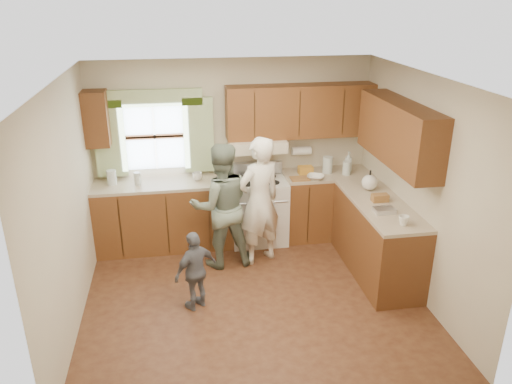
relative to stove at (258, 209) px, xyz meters
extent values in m
plane|color=#422014|center=(-0.30, -1.44, -0.47)|extent=(3.80, 3.80, 0.00)
plane|color=white|center=(-0.30, -1.44, 2.03)|extent=(3.80, 3.80, 0.00)
plane|color=beige|center=(-0.30, 0.31, 0.78)|extent=(3.80, 0.00, 3.80)
plane|color=beige|center=(-0.30, -3.19, 0.78)|extent=(3.80, 0.00, 3.80)
plane|color=beige|center=(-2.20, -1.44, 0.78)|extent=(0.00, 3.50, 3.50)
plane|color=beige|center=(1.60, -1.44, 0.78)|extent=(0.00, 3.50, 3.50)
cube|color=#4B2610|center=(-1.29, 0.01, -0.02)|extent=(1.82, 0.60, 0.90)
cube|color=#4B2610|center=(0.99, 0.01, -0.02)|extent=(1.22, 0.60, 0.90)
cube|color=#3A1D0D|center=(1.30, -1.11, -0.02)|extent=(0.60, 1.65, 0.90)
cube|color=tan|center=(-1.29, 0.01, 0.45)|extent=(1.82, 0.60, 0.04)
cube|color=tan|center=(0.99, 0.01, 0.45)|extent=(1.22, 0.60, 0.04)
cube|color=tan|center=(1.30, -1.11, 0.45)|extent=(0.60, 1.65, 0.04)
cube|color=#4B2610|center=(0.60, 0.15, 1.33)|extent=(2.00, 0.33, 0.70)
cube|color=#3A1D0D|center=(-2.05, 0.15, 1.33)|extent=(0.30, 0.33, 0.70)
cube|color=#3A1D0D|center=(1.43, -1.11, 1.33)|extent=(0.33, 1.65, 0.70)
cube|color=beige|center=(0.00, 0.08, 0.91)|extent=(0.76, 0.45, 0.15)
cube|color=silver|center=(-1.35, 0.29, 1.03)|extent=(0.90, 0.03, 0.90)
cube|color=#E1E643|center=(-1.93, 0.24, 1.03)|extent=(0.40, 0.05, 1.02)
cube|color=#E1E643|center=(-0.77, 0.24, 1.03)|extent=(0.40, 0.05, 1.02)
cube|color=#E1E643|center=(-1.35, 0.24, 1.55)|extent=(1.30, 0.05, 0.22)
cylinder|color=white|center=(0.65, 0.21, 0.75)|extent=(0.27, 0.12, 0.12)
imported|color=silver|center=(-0.82, 0.03, 0.53)|extent=(0.15, 0.15, 0.11)
imported|color=silver|center=(1.28, 0.02, 0.62)|extent=(0.12, 0.12, 0.29)
imported|color=silver|center=(0.75, -0.20, 0.50)|extent=(0.30, 0.30, 0.06)
imported|color=silver|center=(1.30, -1.73, 0.53)|extent=(0.13, 0.13, 0.11)
cylinder|color=silver|center=(-1.93, 0.06, 0.57)|extent=(0.12, 0.12, 0.19)
cube|color=olive|center=(0.54, -0.17, 0.48)|extent=(0.25, 0.19, 0.02)
cube|color=gold|center=(0.67, 0.03, 0.53)|extent=(0.20, 0.14, 0.11)
cylinder|color=silver|center=(0.98, 0.03, 0.59)|extent=(0.14, 0.14, 0.23)
cylinder|color=silver|center=(1.22, -0.08, 0.57)|extent=(0.11, 0.11, 0.19)
sphere|color=silver|center=(1.32, -0.68, 0.57)|extent=(0.20, 0.20, 0.20)
cube|color=olive|center=(1.31, -1.06, 0.52)|extent=(0.20, 0.11, 0.09)
cube|color=silver|center=(1.23, -1.38, 0.50)|extent=(0.23, 0.16, 0.05)
cylinder|color=silver|center=(-1.60, -0.02, 0.56)|extent=(0.09, 0.09, 0.17)
cube|color=silver|center=(0.00, -0.01, -0.02)|extent=(0.76, 0.64, 0.90)
cube|color=#B7B7BC|center=(0.00, 0.25, 0.52)|extent=(0.76, 0.10, 0.16)
cylinder|color=#B7B7BC|center=(0.00, -0.33, 0.23)|extent=(0.68, 0.03, 0.03)
cube|color=#5377C2|center=(0.05, -0.35, 0.01)|extent=(0.22, 0.02, 0.42)
cylinder|color=black|center=(-0.18, 0.11, 0.44)|extent=(0.18, 0.18, 0.01)
cylinder|color=black|center=(0.18, 0.11, 0.44)|extent=(0.18, 0.18, 0.01)
cylinder|color=black|center=(-0.18, -0.14, 0.44)|extent=(0.18, 0.18, 0.01)
cylinder|color=black|center=(0.18, -0.14, 0.44)|extent=(0.18, 0.18, 0.01)
imported|color=white|center=(-0.09, -0.59, 0.37)|extent=(0.72, 0.62, 1.68)
imported|color=#2A4134|center=(-0.57, -0.59, 0.34)|extent=(0.84, 0.68, 1.62)
imported|color=slate|center=(-0.95, -1.51, 0.00)|extent=(0.58, 0.49, 0.93)
camera|label=1|loc=(-1.07, -6.28, 2.83)|focal=35.00mm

